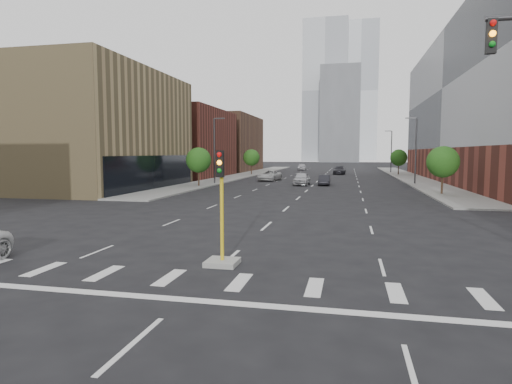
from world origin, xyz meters
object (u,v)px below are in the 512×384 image
(car_far_left, at_px, (269,176))
(car_deep_right, at_px, (339,170))
(car_near_left, at_px, (302,179))
(median_traffic_signal, at_px, (222,240))
(car_distant, at_px, (302,167))
(car_mid_right, at_px, (324,180))

(car_far_left, distance_m, car_deep_right, 24.61)
(car_far_left, relative_size, car_deep_right, 1.01)
(car_near_left, height_order, car_far_left, car_near_left)
(median_traffic_signal, distance_m, car_far_left, 50.28)
(car_near_left, height_order, car_distant, car_near_left)
(car_near_left, bearing_deg, car_mid_right, 8.44)
(car_distant, bearing_deg, car_far_left, -93.40)
(car_near_left, relative_size, car_mid_right, 1.20)
(car_near_left, xyz_separation_m, car_far_left, (-5.88, 7.98, -0.04))
(car_far_left, xyz_separation_m, car_deep_right, (10.17, 22.41, 0.03))
(median_traffic_signal, relative_size, car_deep_right, 0.77)
(car_near_left, relative_size, car_far_left, 0.86)
(car_distant, bearing_deg, car_near_left, -86.49)
(car_far_left, height_order, car_deep_right, car_deep_right)
(car_mid_right, distance_m, car_far_left, 11.67)
(car_deep_right, bearing_deg, car_mid_right, -90.72)
(median_traffic_signal, bearing_deg, car_mid_right, 87.96)
(car_far_left, height_order, car_distant, car_distant)
(car_mid_right, bearing_deg, car_far_left, 139.00)
(car_near_left, distance_m, car_distant, 49.71)
(car_distant, bearing_deg, car_mid_right, -83.00)
(car_far_left, bearing_deg, car_deep_right, 72.97)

